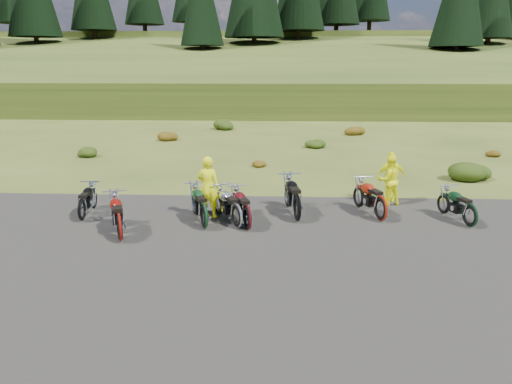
# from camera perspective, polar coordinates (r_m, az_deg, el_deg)

# --- Properties ---
(ground) EXTENTS (300.00, 300.00, 0.00)m
(ground) POSITION_cam_1_polar(r_m,az_deg,el_deg) (13.71, 0.07, -4.95)
(ground) COLOR #3E4B19
(ground) RESTS_ON ground
(gravel_pad) EXTENTS (20.00, 12.00, 0.04)m
(gravel_pad) POSITION_cam_1_polar(r_m,az_deg,el_deg) (11.85, -0.39, -8.19)
(gravel_pad) COLOR black
(gravel_pad) RESTS_ON ground
(hill_slope) EXTENTS (300.00, 45.97, 9.37)m
(hill_slope) POSITION_cam_1_polar(r_m,az_deg,el_deg) (63.08, 2.27, 10.42)
(hill_slope) COLOR #2C4115
(hill_slope) RESTS_ON ground
(hill_plateau) EXTENTS (300.00, 90.00, 9.17)m
(hill_plateau) POSITION_cam_1_polar(r_m,az_deg,el_deg) (122.99, 2.57, 12.45)
(hill_plateau) COLOR #2C4115
(hill_plateau) RESTS_ON ground
(shrub_1) EXTENTS (1.03, 1.03, 0.61)m
(shrub_1) POSITION_cam_1_polar(r_m,az_deg,el_deg) (26.43, -18.87, 4.49)
(shrub_1) COLOR black
(shrub_1) RESTS_ON ground
(shrub_2) EXTENTS (1.30, 1.30, 0.77)m
(shrub_2) POSITION_cam_1_polar(r_m,az_deg,el_deg) (30.57, -10.17, 6.47)
(shrub_2) COLOR #5B2F0B
(shrub_2) RESTS_ON ground
(shrub_3) EXTENTS (1.56, 1.56, 0.92)m
(shrub_3) POSITION_cam_1_polar(r_m,az_deg,el_deg) (35.27, -3.63, 7.85)
(shrub_3) COLOR black
(shrub_3) RESTS_ON ground
(shrub_4) EXTENTS (0.77, 0.77, 0.45)m
(shrub_4) POSITION_cam_1_polar(r_m,az_deg,el_deg) (22.56, 0.17, 3.45)
(shrub_4) COLOR #5B2F0B
(shrub_4) RESTS_ON ground
(shrub_5) EXTENTS (1.03, 1.03, 0.61)m
(shrub_5) POSITION_cam_1_polar(r_m,az_deg,el_deg) (27.80, 6.69, 5.64)
(shrub_5) COLOR black
(shrub_5) RESTS_ON ground
(shrub_6) EXTENTS (1.30, 1.30, 0.77)m
(shrub_6) POSITION_cam_1_polar(r_m,az_deg,el_deg) (33.32, 11.12, 7.08)
(shrub_6) COLOR #5B2F0B
(shrub_6) RESTS_ON ground
(shrub_7) EXTENTS (1.56, 1.56, 0.92)m
(shrub_7) POSITION_cam_1_polar(r_m,az_deg,el_deg) (21.83, 23.38, 2.49)
(shrub_7) COLOR black
(shrub_7) RESTS_ON ground
(shrub_8) EXTENTS (0.77, 0.77, 0.45)m
(shrub_8) POSITION_cam_1_polar(r_m,az_deg,el_deg) (27.78, 25.23, 4.17)
(shrub_8) COLOR #5B2F0B
(shrub_8) RESTS_ON ground
(motorcycle_0) EXTENTS (0.78, 1.91, 0.97)m
(motorcycle_0) POSITION_cam_1_polar(r_m,az_deg,el_deg) (15.76, -19.18, -3.17)
(motorcycle_0) COLOR black
(motorcycle_0) RESTS_ON ground
(motorcycle_1) EXTENTS (1.46, 2.22, 1.11)m
(motorcycle_1) POSITION_cam_1_polar(r_m,az_deg,el_deg) (13.71, -15.21, -5.49)
(motorcycle_1) COLOR maroon
(motorcycle_1) RESTS_ON ground
(motorcycle_2) EXTENTS (1.38, 2.22, 1.10)m
(motorcycle_2) POSITION_cam_1_polar(r_m,az_deg,el_deg) (14.25, -5.91, -4.27)
(motorcycle_2) COLOR #0E3416
(motorcycle_2) RESTS_ON ground
(motorcycle_3) EXTENTS (1.59, 2.08, 1.06)m
(motorcycle_3) POSITION_cam_1_polar(r_m,az_deg,el_deg) (14.26, -2.21, -4.19)
(motorcycle_3) COLOR silver
(motorcycle_3) RESTS_ON ground
(motorcycle_4) EXTENTS (1.31, 2.13, 1.06)m
(motorcycle_4) POSITION_cam_1_polar(r_m,az_deg,el_deg) (14.07, -0.99, -4.44)
(motorcycle_4) COLOR #430B10
(motorcycle_4) RESTS_ON ground
(motorcycle_5) EXTENTS (1.14, 2.38, 1.20)m
(motorcycle_5) POSITION_cam_1_polar(r_m,az_deg,el_deg) (14.89, 4.71, -3.40)
(motorcycle_5) COLOR black
(motorcycle_5) RESTS_ON ground
(motorcycle_6) EXTENTS (1.34, 2.25, 1.12)m
(motorcycle_6) POSITION_cam_1_polar(r_m,az_deg,el_deg) (15.32, 13.97, -3.28)
(motorcycle_6) COLOR maroon
(motorcycle_6) RESTS_ON ground
(motorcycle_7) EXTENTS (1.16, 2.01, 1.00)m
(motorcycle_7) POSITION_cam_1_polar(r_m,az_deg,el_deg) (15.58, 23.14, -3.75)
(motorcycle_7) COLOR black
(motorcycle_7) RESTS_ON ground
(person_middle) EXTENTS (0.75, 0.56, 1.87)m
(person_middle) POSITION_cam_1_polar(r_m,az_deg,el_deg) (15.04, -5.48, 0.47)
(person_middle) COLOR #DCE10B
(person_middle) RESTS_ON ground
(person_right_a) EXTENTS (0.94, 0.82, 1.65)m
(person_right_a) POSITION_cam_1_polar(r_m,az_deg,el_deg) (16.90, 14.95, 1.22)
(person_right_a) COLOR #DCE10B
(person_right_a) RESTS_ON ground
(person_right_b) EXTENTS (1.04, 0.56, 1.69)m
(person_right_b) POSITION_cam_1_polar(r_m,az_deg,el_deg) (17.31, 15.17, 1.59)
(person_right_b) COLOR #DCE10B
(person_right_b) RESTS_ON ground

